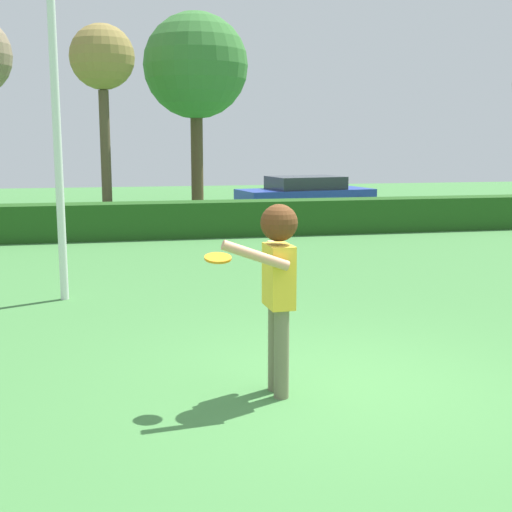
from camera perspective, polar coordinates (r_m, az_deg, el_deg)
ground_plane at (r=6.75m, az=6.61°, el=-10.84°), size 60.00×60.00×0.00m
person at (r=6.24m, az=1.83°, el=-1.55°), size 0.75×0.59×1.79m
frisbee at (r=6.05m, az=-3.21°, el=-0.17°), size 0.24×0.24×0.07m
lamppost at (r=10.51m, az=-16.67°, el=17.43°), size 0.24×0.24×7.06m
hedge_row at (r=17.02m, az=-5.02°, el=3.10°), size 26.22×0.90×0.87m
parked_car_blue at (r=21.67m, az=4.15°, el=5.18°), size 4.43×2.40×1.25m
willow_tree at (r=25.16m, az=-5.06°, el=15.47°), size 3.71×3.71×6.84m
maple_tree at (r=23.04m, az=-12.73°, el=15.59°), size 2.06×2.06×6.01m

